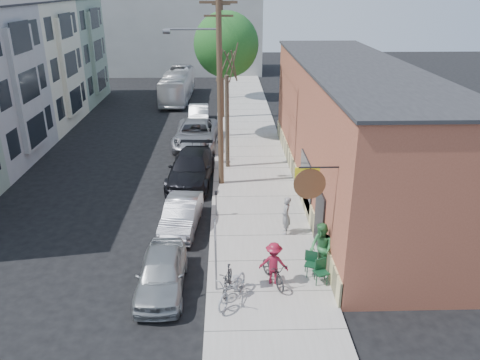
{
  "coord_description": "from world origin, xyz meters",
  "views": [
    {
      "loc": [
        2.78,
        -17.61,
        10.11
      ],
      "look_at": [
        3.38,
        2.95,
        1.5
      ],
      "focal_mm": 35.0,
      "sensor_mm": 36.0,
      "label": 1
    }
  ],
  "objects_px": {
    "patron_grey": "(286,216)",
    "tree_leafy_far": "(226,36)",
    "utility_pole_near": "(219,86)",
    "car_0": "(162,273)",
    "parked_bike_a": "(228,280)",
    "car_1": "(181,215)",
    "tree_bare": "(227,122)",
    "car_2": "(191,168)",
    "patio_chair_a": "(312,264)",
    "tree_leafy_mid": "(226,45)",
    "patron_green": "(321,248)",
    "parked_bike_b": "(232,287)",
    "bus": "(178,85)",
    "sign_post": "(216,248)",
    "parking_meter_near": "(216,199)",
    "car_3": "(196,134)",
    "car_4": "(199,115)",
    "parking_meter_far": "(218,147)",
    "cyclist": "(274,263)",
    "patio_chair_b": "(321,272)"
  },
  "relations": [
    {
      "from": "sign_post",
      "to": "tree_leafy_mid",
      "type": "distance_m",
      "value": 18.89
    },
    {
      "from": "car_3",
      "to": "car_2",
      "type": "bearing_deg",
      "value": -87.03
    },
    {
      "from": "utility_pole_near",
      "to": "patron_green",
      "type": "bearing_deg",
      "value": -66.11
    },
    {
      "from": "patron_green",
      "to": "parked_bike_b",
      "type": "bearing_deg",
      "value": -83.49
    },
    {
      "from": "patron_grey",
      "to": "tree_leafy_far",
      "type": "bearing_deg",
      "value": -166.94
    },
    {
      "from": "bus",
      "to": "car_0",
      "type": "bearing_deg",
      "value": -84.08
    },
    {
      "from": "patio_chair_b",
      "to": "patio_chair_a",
      "type": "bearing_deg",
      "value": 92.21
    },
    {
      "from": "patio_chair_b",
      "to": "patron_grey",
      "type": "distance_m",
      "value": 3.8
    },
    {
      "from": "tree_leafy_far",
      "to": "patron_green",
      "type": "distance_m",
      "value": 30.03
    },
    {
      "from": "tree_leafy_far",
      "to": "cyclist",
      "type": "relative_size",
      "value": 4.73
    },
    {
      "from": "parking_meter_far",
      "to": "parked_bike_b",
      "type": "relative_size",
      "value": 0.62
    },
    {
      "from": "sign_post",
      "to": "patron_grey",
      "type": "distance_m",
      "value": 5.01
    },
    {
      "from": "patio_chair_a",
      "to": "bus",
      "type": "distance_m",
      "value": 30.51
    },
    {
      "from": "cyclist",
      "to": "car_4",
      "type": "distance_m",
      "value": 22.05
    },
    {
      "from": "utility_pole_near",
      "to": "patron_green",
      "type": "distance_m",
      "value": 10.33
    },
    {
      "from": "cyclist",
      "to": "car_3",
      "type": "relative_size",
      "value": 0.27
    },
    {
      "from": "utility_pole_near",
      "to": "patio_chair_a",
      "type": "bearing_deg",
      "value": -68.52
    },
    {
      "from": "car_3",
      "to": "car_4",
      "type": "relative_size",
      "value": 1.42
    },
    {
      "from": "utility_pole_near",
      "to": "tree_leafy_mid",
      "type": "bearing_deg",
      "value": 87.3
    },
    {
      "from": "parking_meter_far",
      "to": "car_1",
      "type": "xyz_separation_m",
      "value": [
        -1.53,
        -8.41,
        -0.31
      ]
    },
    {
      "from": "patio_chair_a",
      "to": "tree_leafy_mid",
      "type": "bearing_deg",
      "value": 124.01
    },
    {
      "from": "patron_grey",
      "to": "car_1",
      "type": "xyz_separation_m",
      "value": [
        -4.54,
        0.85,
        -0.33
      ]
    },
    {
      "from": "utility_pole_near",
      "to": "cyclist",
      "type": "height_order",
      "value": "utility_pole_near"
    },
    {
      "from": "patio_chair_b",
      "to": "car_1",
      "type": "height_order",
      "value": "car_1"
    },
    {
      "from": "car_1",
      "to": "bus",
      "type": "bearing_deg",
      "value": 100.9
    },
    {
      "from": "parked_bike_a",
      "to": "car_1",
      "type": "height_order",
      "value": "car_1"
    },
    {
      "from": "cyclist",
      "to": "patron_green",
      "type": "bearing_deg",
      "value": -149.62
    },
    {
      "from": "bus",
      "to": "parking_meter_near",
      "type": "bearing_deg",
      "value": -78.93
    },
    {
      "from": "parking_meter_near",
      "to": "car_2",
      "type": "xyz_separation_m",
      "value": [
        -1.45,
        4.42,
        -0.17
      ]
    },
    {
      "from": "cyclist",
      "to": "car_4",
      "type": "height_order",
      "value": "cyclist"
    },
    {
      "from": "utility_pole_near",
      "to": "car_0",
      "type": "bearing_deg",
      "value": -101.91
    },
    {
      "from": "parked_bike_a",
      "to": "patron_green",
      "type": "bearing_deg",
      "value": 29.37
    },
    {
      "from": "utility_pole_near",
      "to": "tree_leafy_far",
      "type": "height_order",
      "value": "utility_pole_near"
    },
    {
      "from": "car_0",
      "to": "patron_green",
      "type": "bearing_deg",
      "value": 7.13
    },
    {
      "from": "parked_bike_b",
      "to": "bus",
      "type": "relative_size",
      "value": 0.21
    },
    {
      "from": "parked_bike_a",
      "to": "cyclist",
      "type": "bearing_deg",
      "value": 26.88
    },
    {
      "from": "car_2",
      "to": "patio_chair_a",
      "type": "bearing_deg",
      "value": -57.62
    },
    {
      "from": "tree_leafy_far",
      "to": "car_0",
      "type": "height_order",
      "value": "tree_leafy_far"
    },
    {
      "from": "tree_bare",
      "to": "tree_leafy_mid",
      "type": "height_order",
      "value": "tree_leafy_mid"
    },
    {
      "from": "tree_bare",
      "to": "car_2",
      "type": "distance_m",
      "value": 3.46
    },
    {
      "from": "car_1",
      "to": "car_4",
      "type": "relative_size",
      "value": 0.96
    },
    {
      "from": "patio_chair_b",
      "to": "car_0",
      "type": "relative_size",
      "value": 0.21
    },
    {
      "from": "parking_meter_near",
      "to": "car_4",
      "type": "height_order",
      "value": "car_4"
    },
    {
      "from": "car_3",
      "to": "car_1",
      "type": "bearing_deg",
      "value": -87.88
    },
    {
      "from": "parking_meter_near",
      "to": "cyclist",
      "type": "bearing_deg",
      "value": -68.31
    },
    {
      "from": "parking_meter_far",
      "to": "car_2",
      "type": "bearing_deg",
      "value": -115.23
    },
    {
      "from": "patron_green",
      "to": "car_0",
      "type": "relative_size",
      "value": 0.48
    },
    {
      "from": "car_2",
      "to": "patron_green",
      "type": "bearing_deg",
      "value": -55.45
    },
    {
      "from": "utility_pole_near",
      "to": "parked_bike_a",
      "type": "height_order",
      "value": "utility_pole_near"
    },
    {
      "from": "sign_post",
      "to": "parked_bike_a",
      "type": "height_order",
      "value": "sign_post"
    }
  ]
}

